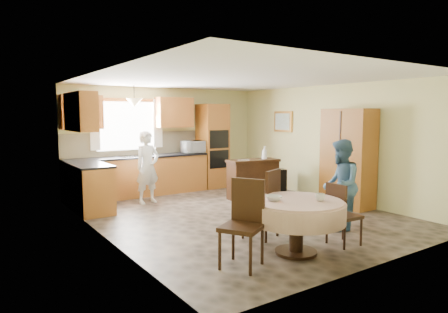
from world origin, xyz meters
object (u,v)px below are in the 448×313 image
cupboard (348,158)px  dining_table (297,212)px  person_dining (341,185)px  sideboard (253,180)px  chair_right (341,211)px  person_sink (148,167)px  chair_left (244,218)px  chair_back (266,200)px  oven_tower (213,146)px

cupboard → dining_table: cupboard is taller
person_dining → sideboard: bearing=-134.7°
chair_right → person_sink: person_sink is taller
chair_left → chair_back: bearing=96.0°
sideboard → chair_back: size_ratio=1.10×
chair_back → person_sink: person_sink is taller
chair_left → person_dining: person_dining is taller
chair_left → sideboard: bearing=109.6°
cupboard → chair_right: bearing=-143.2°
oven_tower → chair_left: oven_tower is taller
chair_right → person_dining: person_dining is taller
sideboard → person_dining: 2.70m
chair_back → chair_right: chair_back is taller
cupboard → chair_back: cupboard is taller
dining_table → sideboard: bearing=61.1°
oven_tower → chair_back: 4.42m
chair_left → person_sink: person_sink is taller
sideboard → chair_left: size_ratio=1.08×
oven_tower → person_dining: (-0.35, -4.38, -0.33)m
sideboard → chair_right: 3.34m
chair_right → person_sink: bearing=19.2°
chair_left → chair_right: 1.59m
dining_table → chair_left: bearing=175.2°
dining_table → person_dining: size_ratio=0.87×
cupboard → chair_left: (-3.64, -1.36, -0.40)m
oven_tower → person_dining: bearing=-94.6°
chair_back → cupboard: bearing=171.2°
dining_table → chair_left: size_ratio=1.20×
dining_table → chair_left: 0.82m
cupboard → chair_left: cupboard is taller
oven_tower → person_dining: 4.41m
dining_table → chair_back: bearing=83.0°
dining_table → chair_left: chair_left is taller
dining_table → chair_right: size_ratio=1.43×
chair_left → person_sink: 3.96m
cupboard → dining_table: 3.18m
chair_left → chair_right: chair_left is taller
person_dining → chair_right: bearing=2.2°
sideboard → cupboard: bearing=-49.4°
oven_tower → chair_right: 5.05m
oven_tower → chair_back: bearing=-112.1°
chair_left → chair_back: size_ratio=1.02×
person_sink → oven_tower: bearing=9.6°
chair_right → chair_back: bearing=41.3°
chair_right → person_dining: bearing=-46.1°
chair_back → person_sink: (-0.49, 3.26, 0.18)m
cupboard → oven_tower: bearing=107.5°
dining_table → chair_back: (0.09, 0.74, 0.01)m
cupboard → chair_left: size_ratio=1.85×
person_sink → person_dining: bearing=-74.6°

